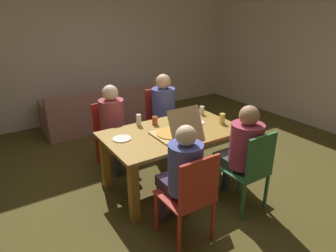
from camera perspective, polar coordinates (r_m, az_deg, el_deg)
name	(u,v)px	position (r m, az deg, el deg)	size (l,w,h in m)	color
ground_plane	(172,183)	(3.90, 0.81, -10.88)	(20.00, 20.00, 0.00)	#4B4019
back_wall	(85,43)	(6.09, -15.79, 15.06)	(6.81, 0.12, 2.96)	beige
side_wall_right	(293,43)	(6.41, 22.90, 14.51)	(0.12, 5.17, 2.96)	beige
dining_table	(172,140)	(3.61, 0.86, -2.77)	(1.65, 0.96, 0.73)	olive
chair_0	(191,195)	(2.78, 4.48, -13.05)	(0.45, 0.45, 0.93)	#B42D21
person_0	(182,172)	(2.80, 2.63, -8.79)	(0.32, 0.50, 1.17)	#3E2D44
chair_1	(251,169)	(3.30, 15.63, -7.96)	(0.42, 0.45, 0.94)	#306B3A
person_1	(242,148)	(3.31, 14.01, -4.08)	(0.35, 0.55, 1.19)	#33423A
chair_2	(160,119)	(4.59, -1.48, 1.32)	(0.41, 0.43, 0.97)	#B12C26
person_2	(165,109)	(4.40, -0.51, 3.38)	(0.35, 0.56, 1.22)	#30333C
chair_3	(111,132)	(4.26, -10.95, -1.13)	(0.44, 0.42, 0.89)	red
person_3	(114,121)	(4.06, -10.43, 1.04)	(0.34, 0.51, 1.17)	#2E3644
pizza_box_0	(175,133)	(3.37, 1.27, -1.31)	(0.41, 0.57, 0.40)	tan
plate_0	(197,122)	(3.83, 5.52, 0.71)	(0.21, 0.21, 0.03)	white
plate_1	(122,139)	(3.38, -8.89, -2.42)	(0.21, 0.21, 0.01)	white
drinking_glass_0	(202,110)	(4.14, 6.54, 3.02)	(0.07, 0.07, 0.11)	silver
drinking_glass_1	(222,119)	(3.84, 10.41, 1.43)	(0.07, 0.07, 0.13)	#E1C85D
drinking_glass_2	(139,120)	(3.73, -5.68, 1.18)	(0.06, 0.06, 0.14)	silver
drinking_glass_3	(155,121)	(3.75, -2.55, 1.06)	(0.07, 0.07, 0.11)	#B14528
couch	(99,113)	(5.72, -13.08, 2.49)	(1.98, 0.80, 0.76)	#90645B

